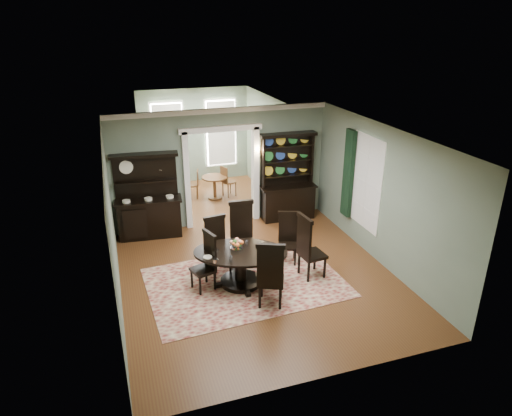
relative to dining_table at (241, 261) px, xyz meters
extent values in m
cube|color=brown|center=(0.41, 0.08, -0.52)|extent=(5.50, 6.00, 0.01)
cube|color=white|center=(0.41, 0.08, 2.49)|extent=(5.50, 6.00, 0.01)
cube|color=gray|center=(-2.34, 0.08, 0.99)|extent=(0.01, 6.00, 3.00)
cube|color=gray|center=(3.16, 0.08, 0.99)|extent=(0.01, 6.00, 3.00)
cube|color=gray|center=(0.41, -2.92, 0.99)|extent=(5.50, 0.01, 3.00)
cube|color=gray|center=(-1.42, 3.08, 0.99)|extent=(1.85, 0.01, 3.00)
cube|color=gray|center=(2.23, 3.08, 0.99)|extent=(1.85, 0.01, 3.00)
cube|color=gray|center=(0.41, 3.08, 2.24)|extent=(1.80, 0.01, 0.50)
cube|color=white|center=(0.41, 3.03, 2.43)|extent=(5.50, 0.10, 0.12)
cube|color=brown|center=(0.41, 4.83, -0.52)|extent=(3.50, 3.50, 0.01)
cube|color=white|center=(0.41, 4.83, 2.49)|extent=(3.50, 3.50, 0.01)
cube|color=gray|center=(-1.34, 4.83, 0.99)|extent=(0.01, 3.50, 3.00)
cube|color=gray|center=(2.16, 4.83, 0.99)|extent=(0.01, 3.50, 3.00)
cube|color=gray|center=(0.41, 6.58, 0.99)|extent=(3.50, 0.01, 3.00)
cube|color=white|center=(-0.44, 6.53, 1.04)|extent=(1.05, 0.06, 2.20)
cube|color=white|center=(1.26, 6.53, 1.04)|extent=(1.05, 0.06, 2.20)
cube|color=white|center=(-0.49, 3.08, 0.74)|extent=(0.14, 0.25, 2.50)
cube|color=white|center=(1.31, 3.08, 0.74)|extent=(0.14, 0.25, 2.50)
cube|color=white|center=(0.41, 3.08, 1.99)|extent=(2.08, 0.25, 0.14)
cube|color=white|center=(3.15, 0.68, 1.09)|extent=(0.02, 1.10, 2.00)
cube|color=white|center=(3.13, 0.68, 1.09)|extent=(0.01, 1.22, 2.12)
cube|color=black|center=(3.06, 1.36, 1.09)|extent=(0.10, 0.35, 2.10)
cube|color=#C27D33|center=(1.36, 3.00, 1.34)|extent=(0.08, 0.05, 0.18)
sphere|color=#FFD88C|center=(1.26, 2.85, 1.42)|extent=(0.07, 0.07, 0.07)
sphere|color=#FFD88C|center=(1.46, 2.85, 1.42)|extent=(0.07, 0.07, 0.07)
cube|color=maroon|center=(0.10, 0.00, -0.51)|extent=(3.99, 2.80, 0.01)
ellipsoid|color=black|center=(0.00, 0.00, 0.20)|extent=(2.15, 1.74, 0.05)
cylinder|color=black|center=(0.00, 0.00, 0.16)|extent=(2.21, 2.21, 0.03)
cylinder|color=black|center=(0.00, 0.00, -0.14)|extent=(0.24, 0.24, 0.65)
cylinder|color=black|center=(0.00, 0.00, -0.46)|extent=(0.82, 0.82, 0.10)
cylinder|color=silver|center=(-0.05, 0.10, 0.25)|extent=(0.27, 0.27, 0.05)
cube|color=black|center=(-0.31, 0.54, -0.07)|extent=(0.50, 0.48, 0.06)
cube|color=black|center=(-0.34, 0.73, 0.31)|extent=(0.44, 0.11, 0.75)
cube|color=black|center=(-0.34, 0.73, 0.70)|extent=(0.48, 0.14, 0.08)
cylinder|color=black|center=(-0.46, 0.35, -0.29)|extent=(0.05, 0.05, 0.44)
cylinder|color=black|center=(-0.11, 0.40, -0.29)|extent=(0.05, 0.05, 0.44)
cylinder|color=black|center=(-0.51, 0.69, -0.29)|extent=(0.05, 0.05, 0.44)
cylinder|color=black|center=(-0.16, 0.74, -0.29)|extent=(0.05, 0.05, 0.44)
cube|color=black|center=(0.29, 0.76, -0.01)|extent=(0.53, 0.51, 0.07)
cube|color=black|center=(0.30, 0.98, 0.42)|extent=(0.50, 0.08, 0.85)
cube|color=black|center=(0.30, 0.98, 0.85)|extent=(0.55, 0.11, 0.09)
cylinder|color=black|center=(0.08, 0.58, -0.26)|extent=(0.05, 0.05, 0.50)
cylinder|color=black|center=(0.47, 0.55, -0.26)|extent=(0.05, 0.05, 0.50)
cylinder|color=black|center=(0.11, 0.97, -0.26)|extent=(0.05, 0.05, 0.50)
cylinder|color=black|center=(0.50, 0.94, -0.26)|extent=(0.05, 0.05, 0.50)
cube|color=black|center=(1.22, 0.53, -0.11)|extent=(0.51, 0.50, 0.05)
cube|color=black|center=(1.28, 0.69, 0.25)|extent=(0.40, 0.18, 0.69)
cube|color=black|center=(1.28, 0.69, 0.60)|extent=(0.44, 0.21, 0.07)
cylinder|color=black|center=(1.02, 0.43, -0.31)|extent=(0.04, 0.04, 0.41)
cylinder|color=black|center=(1.32, 0.32, -0.31)|extent=(0.04, 0.04, 0.41)
cylinder|color=black|center=(1.13, 0.73, -0.31)|extent=(0.04, 0.04, 0.41)
cylinder|color=black|center=(1.43, 0.62, -0.31)|extent=(0.04, 0.04, 0.41)
cube|color=black|center=(-0.76, 0.04, -0.09)|extent=(0.52, 0.53, 0.06)
cube|color=black|center=(-0.59, 0.10, 0.28)|extent=(0.17, 0.42, 0.72)
cube|color=black|center=(-0.59, 0.10, 0.64)|extent=(0.20, 0.46, 0.07)
cylinder|color=black|center=(-0.97, 0.15, -0.30)|extent=(0.05, 0.05, 0.42)
cylinder|color=black|center=(-0.87, -0.16, -0.30)|extent=(0.05, 0.05, 0.42)
cylinder|color=black|center=(-0.66, 0.25, -0.30)|extent=(0.05, 0.05, 0.42)
cylinder|color=black|center=(-0.55, -0.06, -0.30)|extent=(0.05, 0.05, 0.42)
cube|color=black|center=(1.49, -0.16, -0.02)|extent=(0.53, 0.54, 0.06)
cube|color=black|center=(1.28, -0.19, 0.41)|extent=(0.11, 0.50, 0.84)
cube|color=black|center=(1.28, -0.19, 0.84)|extent=(0.14, 0.54, 0.09)
cylinder|color=black|center=(1.70, -0.33, -0.27)|extent=(0.05, 0.05, 0.49)
cylinder|color=black|center=(1.66, 0.05, -0.27)|extent=(0.05, 0.05, 0.49)
cylinder|color=black|center=(1.32, -0.38, -0.27)|extent=(0.05, 0.05, 0.49)
cylinder|color=black|center=(1.28, 0.01, -0.27)|extent=(0.05, 0.05, 0.49)
cube|color=black|center=(0.34, -0.84, -0.03)|extent=(0.62, 0.61, 0.06)
cube|color=black|center=(0.25, -1.03, 0.39)|extent=(0.46, 0.24, 0.81)
cube|color=black|center=(0.25, -1.03, 0.80)|extent=(0.51, 0.27, 0.08)
cylinder|color=black|center=(0.58, -0.74, -0.27)|extent=(0.05, 0.05, 0.48)
cylinder|color=black|center=(0.24, -0.59, -0.27)|extent=(0.05, 0.05, 0.48)
cylinder|color=black|center=(0.43, -1.08, -0.27)|extent=(0.05, 0.05, 0.48)
cylinder|color=black|center=(0.09, -0.94, -0.27)|extent=(0.05, 0.05, 0.48)
cube|color=black|center=(-1.49, 2.81, -0.05)|extent=(1.53, 0.65, 0.93)
cube|color=black|center=(-1.49, 2.81, 0.43)|extent=(1.62, 0.70, 0.05)
cube|color=black|center=(-1.49, 3.01, 0.99)|extent=(1.49, 0.21, 1.10)
cube|color=black|center=(-1.49, 2.92, 0.88)|extent=(1.46, 0.39, 0.04)
cube|color=black|center=(-1.49, 2.90, 1.53)|extent=(1.60, 0.47, 0.07)
cube|color=black|center=(2.12, 2.79, -0.07)|extent=(1.40, 0.54, 0.89)
cube|color=black|center=(2.12, 2.79, 0.38)|extent=(1.50, 0.59, 0.04)
cube|color=black|center=(2.12, 2.99, 1.06)|extent=(1.38, 0.11, 1.34)
cube|color=black|center=(1.45, 2.89, 1.06)|extent=(0.06, 0.26, 1.38)
cube|color=black|center=(2.79, 2.89, 1.06)|extent=(0.06, 0.26, 1.38)
cube|color=black|center=(2.12, 2.87, 1.75)|extent=(1.49, 0.37, 0.08)
cube|color=black|center=(2.12, 2.89, 0.67)|extent=(1.39, 0.30, 0.03)
cube|color=black|center=(2.12, 2.89, 1.06)|extent=(1.39, 0.30, 0.03)
cube|color=black|center=(2.12, 2.89, 1.46)|extent=(1.39, 0.30, 0.03)
cylinder|color=brown|center=(0.59, 4.77, 0.16)|extent=(0.75, 0.75, 0.04)
cylinder|color=brown|center=(0.59, 4.77, -0.17)|extent=(0.09, 0.09, 0.65)
cylinder|color=brown|center=(0.59, 4.77, -0.48)|extent=(0.41, 0.41, 0.06)
cylinder|color=brown|center=(-0.01, 5.05, -0.10)|extent=(0.36, 0.36, 0.04)
cube|color=brown|center=(0.15, 5.01, 0.12)|extent=(0.11, 0.32, 0.45)
cylinder|color=brown|center=(-0.10, 5.21, -0.31)|extent=(0.03, 0.03, 0.41)
cylinder|color=brown|center=(-0.16, 4.96, -0.31)|extent=(0.03, 0.03, 0.41)
cylinder|color=brown|center=(0.14, 5.15, -0.31)|extent=(0.03, 0.03, 0.41)
cylinder|color=brown|center=(0.08, 4.90, -0.31)|extent=(0.03, 0.03, 0.41)
cylinder|color=brown|center=(1.07, 4.88, -0.06)|extent=(0.40, 0.40, 0.04)
cube|color=brown|center=(0.90, 4.81, 0.19)|extent=(0.15, 0.35, 0.50)
cylinder|color=brown|center=(1.25, 4.79, -0.29)|extent=(0.04, 0.04, 0.45)
cylinder|color=brown|center=(1.15, 5.05, -0.29)|extent=(0.04, 0.04, 0.45)
cylinder|color=brown|center=(0.98, 4.70, -0.29)|extent=(0.04, 0.04, 0.45)
cylinder|color=brown|center=(0.89, 4.96, -0.29)|extent=(0.04, 0.04, 0.45)
camera|label=1|loc=(-2.18, -7.67, 4.48)|focal=32.00mm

